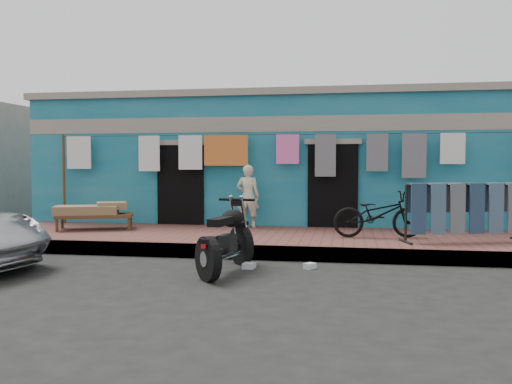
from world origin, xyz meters
name	(u,v)px	position (x,y,z in m)	size (l,w,h in m)	color
ground	(233,278)	(0.00, 0.00, 0.00)	(80.00, 80.00, 0.00)	black
sidewalk	(264,241)	(0.00, 3.00, 0.12)	(28.00, 3.00, 0.25)	brown
curb	(252,252)	(0.00, 1.55, 0.12)	(28.00, 0.10, 0.25)	gray
building	(287,163)	(0.00, 6.99, 1.69)	(12.20, 5.20, 3.36)	#136882
clothesline	(266,156)	(-0.17, 4.25, 1.82)	(10.06, 0.06, 2.10)	brown
seated_person	(248,196)	(-0.54, 4.08, 0.94)	(0.50, 0.33, 1.39)	beige
bicycle	(378,209)	(2.20, 2.95, 0.79)	(0.59, 1.68, 1.09)	black
motorcycle	(226,236)	(-0.19, 0.41, 0.55)	(0.85, 1.78, 1.10)	black
charpoy	(95,216)	(-3.71, 3.22, 0.53)	(1.82, 1.29, 0.56)	brown
jeans_rack	(464,211)	(3.70, 2.62, 0.80)	(2.32, 1.08, 1.10)	black
litter_a	(208,264)	(-0.60, 0.87, 0.04)	(0.16, 0.12, 0.07)	silver
litter_b	(310,266)	(1.05, 0.91, 0.04)	(0.18, 0.13, 0.09)	silver
litter_c	(249,266)	(0.10, 0.78, 0.04)	(0.22, 0.18, 0.09)	silver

